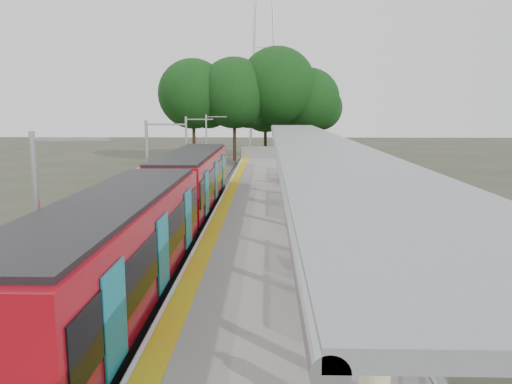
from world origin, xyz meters
TOP-DOWN VIEW (x-y plane):
  - trackbed at (-4.50, 20.00)m, footprint 3.00×70.00m
  - platform at (0.00, 20.00)m, footprint 6.00×50.00m
  - tactile_strip at (-2.55, 20.00)m, footprint 0.60×50.00m
  - end_fence at (0.00, 44.95)m, footprint 6.00×0.10m
  - train at (-4.50, 14.50)m, footprint 2.74×27.60m
  - canopy at (1.61, 16.19)m, footprint 3.27×38.00m
  - pylon at (-1.00, 73.00)m, footprint 8.00×4.00m
  - tree_cluster at (-1.81, 51.33)m, footprint 20.28×11.85m
  - catenary_masts at (-6.22, 19.00)m, footprint 2.08×48.16m
  - bench_near at (1.53, 8.91)m, footprint 0.69×1.50m
  - bench_mid at (2.59, 18.98)m, footprint 0.85×1.50m
  - bench_far at (1.51, 28.21)m, footprint 0.91×1.72m
  - info_pillar_far at (0.57, 20.04)m, footprint 0.40×0.40m
  - litter_bin at (1.03, 20.36)m, footprint 0.54×0.54m

SIDE VIEW (x-z plane):
  - trackbed at x=-4.50m, z-range 0.00..0.24m
  - platform at x=0.00m, z-range 0.00..1.00m
  - tactile_strip at x=-2.55m, z-range 1.00..1.02m
  - litter_bin at x=1.03m, z-range 1.00..1.93m
  - bench_mid at x=2.59m, z-range 1.03..2.01m
  - bench_near at x=1.53m, z-range 1.03..2.01m
  - bench_far at x=1.51m, z-range 1.03..2.16m
  - end_fence at x=0.00m, z-range 1.00..2.20m
  - info_pillar_far at x=0.57m, z-range 0.88..2.65m
  - train at x=-4.50m, z-range 0.24..3.86m
  - catenary_masts at x=-6.22m, z-range 0.21..5.61m
  - canopy at x=1.61m, z-range 2.37..6.03m
  - tree_cluster at x=-1.81m, z-range 1.23..14.02m
  - pylon at x=-1.00m, z-range 0.00..38.00m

